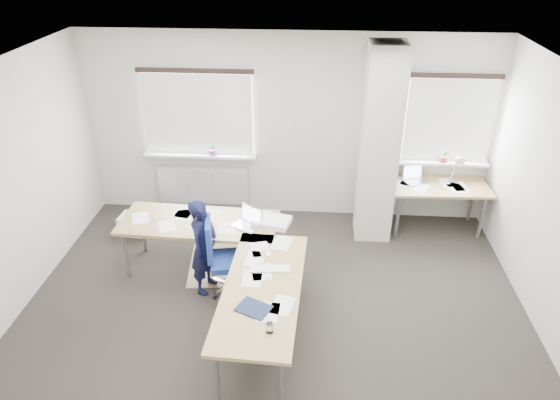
# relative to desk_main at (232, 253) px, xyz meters

# --- Properties ---
(ground) EXTENTS (6.00, 6.00, 0.00)m
(ground) POSITION_rel_desk_main_xyz_m (0.50, -0.29, -0.69)
(ground) COLOR black
(ground) RESTS_ON ground
(room_shell) EXTENTS (6.04, 5.04, 2.82)m
(room_shell) POSITION_rel_desk_main_xyz_m (0.68, 0.16, 1.05)
(room_shell) COLOR #B8B2A8
(room_shell) RESTS_ON ground
(floor_mat) EXTENTS (1.30, 1.14, 0.01)m
(floor_mat) POSITION_rel_desk_main_xyz_m (-0.12, 0.73, -0.69)
(floor_mat) COLOR #8D6E4D
(floor_mat) RESTS_ON ground
(white_crate) EXTENTS (0.49, 0.37, 0.28)m
(white_crate) POSITION_rel_desk_main_xyz_m (-1.69, 1.41, -0.55)
(white_crate) COLOR white
(white_crate) RESTS_ON ground
(desk_main) EXTENTS (2.41, 2.70, 0.96)m
(desk_main) POSITION_rel_desk_main_xyz_m (0.00, 0.00, 0.00)
(desk_main) COLOR #9B7643
(desk_main) RESTS_ON ground
(desk_side) EXTENTS (1.43, 0.75, 1.22)m
(desk_side) POSITION_rel_desk_main_xyz_m (2.74, 1.86, -0.01)
(desk_side) COLOR #9B7643
(desk_side) RESTS_ON ground
(task_chair) EXTENTS (0.57, 0.56, 1.04)m
(task_chair) POSITION_rel_desk_main_xyz_m (-0.11, 0.16, -0.40)
(task_chair) COLOR navy
(task_chair) RESTS_ON ground
(person) EXTENTS (0.41, 0.52, 1.26)m
(person) POSITION_rel_desk_main_xyz_m (-0.38, 0.20, -0.06)
(person) COLOR black
(person) RESTS_ON ground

